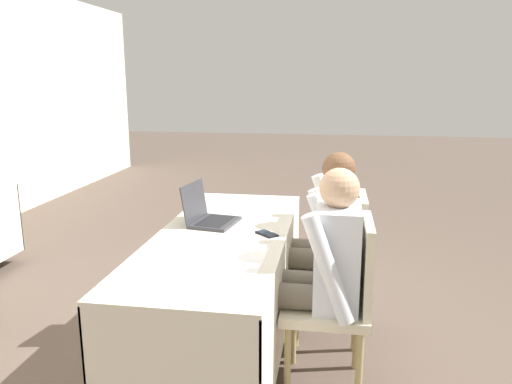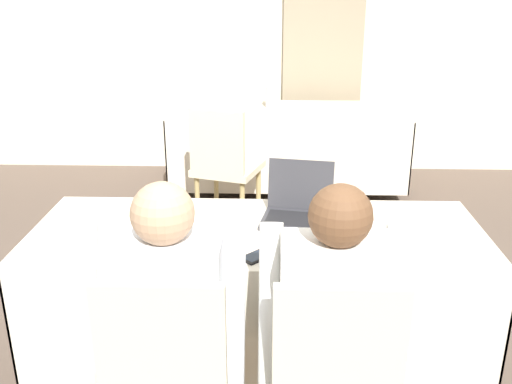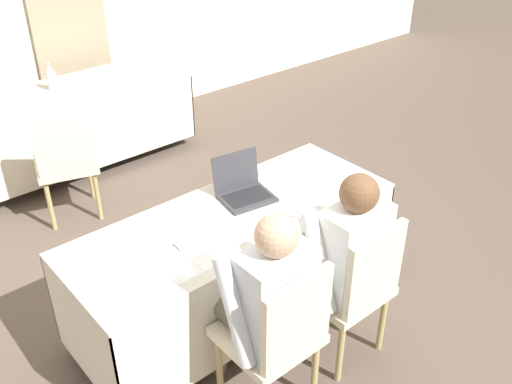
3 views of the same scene
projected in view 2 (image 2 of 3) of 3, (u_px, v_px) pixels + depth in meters
ground_plane at (257, 369)px, 2.73m from camera, size 24.00×24.00×0.00m
wall_back at (268, 26)px, 5.21m from camera, size 12.00×0.06×2.70m
curtain_panel at (324, 29)px, 5.15m from camera, size 0.73×0.04×2.65m
conference_table_near at (257, 266)px, 2.53m from camera, size 1.96×0.75×0.73m
conference_table_far at (287, 130)px, 4.83m from camera, size 1.96×0.75×0.73m
laptop at (297, 210)px, 2.57m from camera, size 0.34×0.32×0.25m
cell_phone at (258, 256)px, 2.23m from camera, size 0.14×0.15×0.01m
paper_beside_laptop at (130, 243)px, 2.35m from camera, size 0.23×0.31×0.00m
paper_centre_table at (180, 244)px, 2.34m from camera, size 0.21×0.30×0.00m
paper_left_edge at (369, 234)px, 2.43m from camera, size 0.31×0.36×0.00m
water_bottle at (270, 95)px, 4.79m from camera, size 0.07×0.07×0.24m
chair_near_left at (171, 371)px, 1.92m from camera, size 0.44×0.44×0.92m
chair_near_right at (332, 375)px, 1.91m from camera, size 0.44×0.44×0.92m
chair_far_spare at (224, 162)px, 4.11m from camera, size 0.55×0.55×0.92m
person_checkered_shirt at (174, 314)px, 1.96m from camera, size 0.50×0.52×1.18m
person_white_shirt at (332, 316)px, 1.95m from camera, size 0.50×0.52×1.18m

